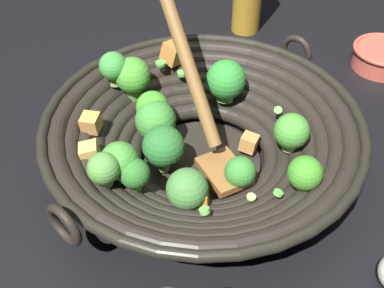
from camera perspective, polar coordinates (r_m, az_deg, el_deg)
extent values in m
plane|color=black|center=(0.68, 1.22, -2.45)|extent=(4.00, 4.00, 0.00)
cylinder|color=black|center=(0.68, 1.23, -2.16)|extent=(0.17, 0.17, 0.01)
torus|color=black|center=(0.67, 1.25, -1.32)|extent=(0.22, 0.22, 0.02)
torus|color=black|center=(0.67, 1.26, -0.77)|extent=(0.25, 0.25, 0.02)
torus|color=black|center=(0.66, 1.27, -0.21)|extent=(0.28, 0.28, 0.02)
torus|color=black|center=(0.65, 1.28, 0.36)|extent=(0.32, 0.32, 0.02)
torus|color=black|center=(0.65, 1.29, 0.94)|extent=(0.35, 0.35, 0.02)
torus|color=black|center=(0.64, 1.30, 1.53)|extent=(0.38, 0.38, 0.02)
torus|color=black|center=(0.63, 1.32, 2.13)|extent=(0.41, 0.41, 0.02)
torus|color=black|center=(0.63, 1.33, 2.75)|extent=(0.43, 0.43, 0.01)
torus|color=black|center=(0.53, -15.06, -9.36)|extent=(0.03, 0.05, 0.05)
torus|color=black|center=(0.78, 12.38, 10.78)|extent=(0.03, 0.05, 0.05)
cylinder|color=#7AA44A|center=(0.65, -3.32, -2.42)|extent=(0.02, 0.03, 0.02)
sphere|color=#2A6F2F|center=(0.63, -3.44, -0.27)|extent=(0.06, 0.06, 0.06)
cylinder|color=#6A9D41|center=(0.72, -6.89, 6.04)|extent=(0.03, 0.03, 0.02)
sphere|color=green|center=(0.70, -7.11, 8.17)|extent=(0.05, 0.05, 0.05)
cylinder|color=#59A33F|center=(0.60, -0.56, -7.23)|extent=(0.03, 0.03, 0.02)
sphere|color=#47833E|center=(0.58, -0.58, -5.40)|extent=(0.05, 0.05, 0.05)
cylinder|color=#6CB048|center=(0.73, 3.97, 5.67)|extent=(0.03, 0.03, 0.02)
sphere|color=green|center=(0.71, 4.09, 7.69)|extent=(0.06, 0.06, 0.06)
cylinder|color=#7CA63D|center=(0.69, -4.10, 0.74)|extent=(0.02, 0.03, 0.03)
sphere|color=#3C8935|center=(0.67, -4.25, 2.99)|extent=(0.06, 0.06, 0.06)
cylinder|color=#5DA54B|center=(0.62, 5.63, -4.86)|extent=(0.02, 0.02, 0.02)
sphere|color=#398633|center=(0.60, 5.79, -3.33)|extent=(0.04, 0.04, 0.04)
cylinder|color=#7B9F4A|center=(0.60, -8.36, -4.07)|extent=(0.02, 0.02, 0.02)
sphere|color=#459637|center=(0.58, -8.66, -1.99)|extent=(0.05, 0.05, 0.05)
cylinder|color=#6B8F4A|center=(0.71, -9.16, 7.50)|extent=(0.02, 0.02, 0.02)
sphere|color=green|center=(0.70, -9.39, 9.19)|extent=(0.04, 0.04, 0.04)
cylinder|color=#8BBC45|center=(0.70, -4.61, 2.62)|extent=(0.02, 0.02, 0.02)
sphere|color=green|center=(0.68, -4.74, 4.39)|extent=(0.05, 0.05, 0.05)
cylinder|color=#84B052|center=(0.59, 13.02, -4.97)|extent=(0.02, 0.02, 0.01)
sphere|color=#429428|center=(0.57, 13.38, -3.40)|extent=(0.04, 0.04, 0.04)
cylinder|color=#7CB85B|center=(0.65, 11.52, -0.16)|extent=(0.02, 0.02, 0.01)
sphere|color=green|center=(0.63, 11.84, 1.54)|extent=(0.05, 0.05, 0.05)
cylinder|color=#7CB348|center=(0.59, -6.69, -5.16)|extent=(0.02, 0.02, 0.02)
sphere|color=#2F732A|center=(0.58, -6.89, -3.52)|extent=(0.04, 0.04, 0.04)
cylinder|color=#86BB5C|center=(0.58, -10.25, -4.38)|extent=(0.02, 0.02, 0.01)
sphere|color=#549640|center=(0.56, -10.52, -2.88)|extent=(0.04, 0.04, 0.04)
cube|color=#D5964B|center=(0.65, -12.01, 2.50)|extent=(0.03, 0.03, 0.03)
cube|color=orange|center=(0.75, -2.18, 10.84)|extent=(0.04, 0.04, 0.04)
cube|color=#DABE6C|center=(0.58, -0.52, -6.27)|extent=(0.04, 0.03, 0.03)
cube|color=#D19149|center=(0.68, 6.83, 0.17)|extent=(0.02, 0.02, 0.03)
cube|color=orange|center=(0.59, 0.72, -6.63)|extent=(0.03, 0.03, 0.03)
cube|color=#C06326|center=(0.63, 3.31, -4.21)|extent=(0.04, 0.04, 0.03)
cube|color=#E9B55F|center=(0.62, -12.13, -1.02)|extent=(0.03, 0.04, 0.03)
cylinder|color=#99D166|center=(0.57, 7.10, -6.33)|extent=(0.01, 0.01, 0.00)
cylinder|color=#56B247|center=(0.73, -3.78, 9.61)|extent=(0.02, 0.02, 0.00)
cylinder|color=#6BC651|center=(0.57, 10.29, -5.77)|extent=(0.02, 0.02, 0.01)
cylinder|color=#6BC651|center=(0.55, 1.50, -7.97)|extent=(0.02, 0.02, 0.01)
cylinder|color=#99D166|center=(0.66, -5.15, -0.72)|extent=(0.02, 0.02, 0.01)
cylinder|color=#6BC651|center=(0.74, -1.22, 8.46)|extent=(0.02, 0.02, 0.01)
cylinder|color=#6BC651|center=(0.68, 10.25, 3.99)|extent=(0.01, 0.01, 0.01)
cube|color=brown|center=(0.62, 3.83, -3.26)|extent=(0.08, 0.09, 0.01)
cylinder|color=brown|center=(0.62, -1.49, 12.49)|extent=(0.14, 0.18, 0.22)
cylinder|color=#D15647|center=(0.93, 21.76, 9.51)|extent=(0.10, 0.10, 0.04)
cylinder|color=#6BC651|center=(0.94, 21.25, 10.20)|extent=(0.02, 0.02, 0.01)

